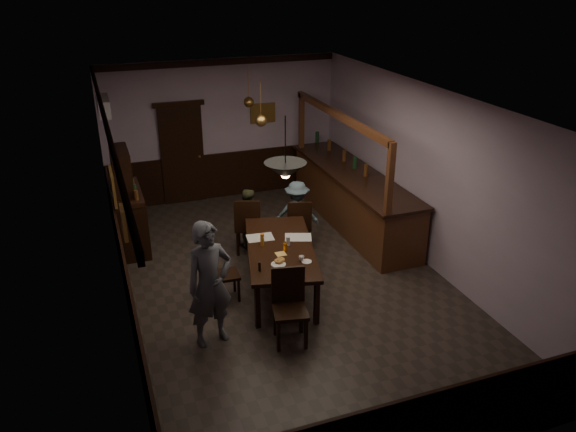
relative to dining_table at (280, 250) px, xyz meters
name	(u,v)px	position (x,y,z in m)	size (l,w,h in m)	color
room	(286,197)	(0.15, 0.15, 0.81)	(5.01, 8.01, 3.01)	#2D2621
dining_table	(280,250)	(0.00, 0.00, 0.00)	(1.50, 2.38, 0.75)	black
chair_far_left	(248,224)	(-0.14, 1.34, -0.11)	(0.57, 0.57, 1.06)	black
chair_far_right	(299,223)	(0.74, 1.12, -0.15)	(0.52, 0.52, 0.98)	black
chair_near	(289,302)	(-0.32, -1.27, -0.11)	(0.54, 0.54, 1.05)	black
chair_side	(221,271)	(-0.95, 0.01, -0.20)	(0.40, 0.40, 0.88)	black
person_standing	(210,284)	(-1.32, -0.96, 0.20)	(0.65, 0.43, 1.78)	#52555E
person_seated_left	(247,218)	(-0.06, 1.61, -0.13)	(0.54, 0.42, 1.11)	#4B4C2E
person_seated_right	(297,213)	(0.81, 1.40, -0.08)	(0.79, 0.45, 1.22)	slate
newspaper_left	(260,238)	(-0.20, 0.39, 0.07)	(0.42, 0.30, 0.01)	silver
newspaper_right	(298,237)	(0.37, 0.19, 0.07)	(0.42, 0.30, 0.01)	silver
napkin	(281,254)	(-0.08, -0.24, 0.07)	(0.15, 0.15, 0.00)	#FDC15D
saucer	(307,262)	(0.20, -0.60, 0.07)	(0.15, 0.15, 0.01)	white
coffee_cup	(302,258)	(0.14, -0.56, 0.11)	(0.08, 0.08, 0.07)	white
pastry_plate	(278,264)	(-0.22, -0.54, 0.07)	(0.22, 0.22, 0.01)	white
pastry_ring_a	(279,261)	(-0.20, -0.50, 0.10)	(0.13, 0.13, 0.04)	#C68C47
pastry_ring_b	(281,260)	(-0.16, -0.47, 0.10)	(0.13, 0.13, 0.04)	#C68C47
soda_can	(285,247)	(0.03, -0.15, 0.12)	(0.07, 0.07, 0.12)	orange
beer_glass	(262,240)	(-0.25, 0.12, 0.16)	(0.06, 0.06, 0.20)	#BF721E
water_glass	(288,241)	(0.13, -0.01, 0.14)	(0.06, 0.06, 0.15)	silver
pepper_mill	(260,266)	(-0.53, -0.61, 0.13)	(0.04, 0.04, 0.14)	black
sideboard	(128,209)	(-2.06, 2.34, 0.05)	(0.50, 1.40, 1.85)	black
bar_counter	(353,197)	(2.14, 1.83, -0.10)	(0.95, 4.08, 2.29)	#4E2714
door_back	(182,155)	(-0.75, 4.10, 0.36)	(0.90, 0.06, 2.10)	black
ac_unit	(103,106)	(-2.23, 3.05, 1.76)	(0.20, 0.85, 0.30)	white
picture_left_small	(124,223)	(-2.31, -1.45, 1.46)	(0.04, 0.28, 0.36)	olive
picture_left_large	(113,187)	(-2.31, 0.95, 1.01)	(0.04, 0.62, 0.48)	olive
picture_back	(263,113)	(1.05, 4.11, 1.11)	(0.55, 0.04, 0.42)	olive
pendant_iron	(285,170)	(-0.19, -0.78, 1.59)	(0.56, 0.56, 0.84)	black
pendant_brass_mid	(261,121)	(0.25, 1.68, 1.61)	(0.20, 0.20, 0.81)	#BF8C3F
pendant_brass_far	(249,102)	(0.45, 3.10, 1.61)	(0.20, 0.20, 0.81)	#BF8C3F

